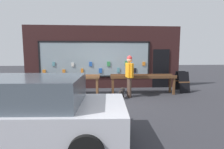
% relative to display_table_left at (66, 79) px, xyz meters
% --- Properties ---
extents(ground_plane, '(40.00, 40.00, 0.00)m').
position_rel_display_table_left_xyz_m(ground_plane, '(1.75, -0.88, -0.74)').
color(ground_plane, '#2D2D33').
extents(shopfront_facade, '(8.29, 0.29, 3.33)m').
position_rel_display_table_left_xyz_m(shopfront_facade, '(1.76, 1.51, 0.91)').
color(shopfront_facade, '#331919').
rests_on(shopfront_facade, ground_plane).
extents(display_table_left, '(3.02, 0.78, 0.90)m').
position_rel_display_table_left_xyz_m(display_table_left, '(0.00, 0.00, 0.00)').
color(display_table_left, brown).
rests_on(display_table_left, ground_plane).
extents(display_table_right, '(3.02, 0.77, 0.90)m').
position_rel_display_table_left_xyz_m(display_table_right, '(3.51, -0.00, -0.01)').
color(display_table_right, brown).
rests_on(display_table_right, ground_plane).
extents(person_browsing, '(0.28, 0.69, 1.79)m').
position_rel_display_table_left_xyz_m(person_browsing, '(2.78, -0.60, 0.33)').
color(person_browsing, '#4C382D').
rests_on(person_browsing, ground_plane).
extents(small_dog, '(0.32, 0.55, 0.44)m').
position_rel_display_table_left_xyz_m(small_dog, '(2.42, -0.82, -0.43)').
color(small_dog, black).
rests_on(small_dog, ground_plane).
extents(sandwich_board_sign, '(0.58, 0.82, 1.00)m').
position_rel_display_table_left_xyz_m(sandwich_board_sign, '(5.53, 0.27, -0.23)').
color(sandwich_board_sign, black).
rests_on(sandwich_board_sign, ground_plane).
extents(parked_car, '(4.27, 2.11, 1.41)m').
position_rel_display_table_left_xyz_m(parked_car, '(-0.06, -4.28, 0.00)').
color(parked_car, silver).
rests_on(parked_car, ground_plane).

